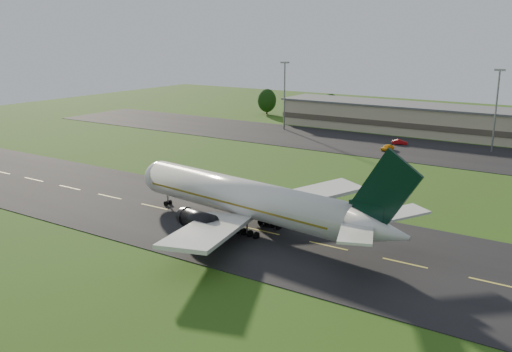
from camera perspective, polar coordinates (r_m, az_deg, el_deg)
The scene contains 9 objects.
ground at distance 80.82m, azimuth 7.24°, elevation -7.01°, with size 360.00×360.00×0.00m, color #234110.
taxiway at distance 80.80m, azimuth 7.24°, elevation -6.97°, with size 220.00×30.00×0.10m, color black.
apron at distance 146.53m, azimuth 19.94°, elevation 1.98°, with size 260.00×30.00×0.10m, color black.
airliner at distance 85.68m, azimuth -0.83°, elevation -2.34°, with size 51.20×41.88×15.57m.
terminal at distance 167.99m, azimuth 24.20°, elevation 4.43°, with size 145.00×16.00×8.40m.
light_mast_west at distance 172.72m, azimuth 2.87°, elevation 8.84°, with size 2.40×1.20×20.35m.
light_mast_centre at distance 151.28m, azimuth 22.94°, elevation 6.95°, with size 2.40×1.20×20.35m.
service_vehicle_a at distance 146.77m, azimuth 13.01°, elevation 2.81°, with size 1.74×4.32×1.47m, color #F2A70E.
service_vehicle_b at distance 155.03m, azimuth 14.18°, elevation 3.31°, with size 1.40×4.00×1.32m, color #A40A0E.
Camera 1 is at (32.89, -67.77, 29.27)m, focal length 40.00 mm.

